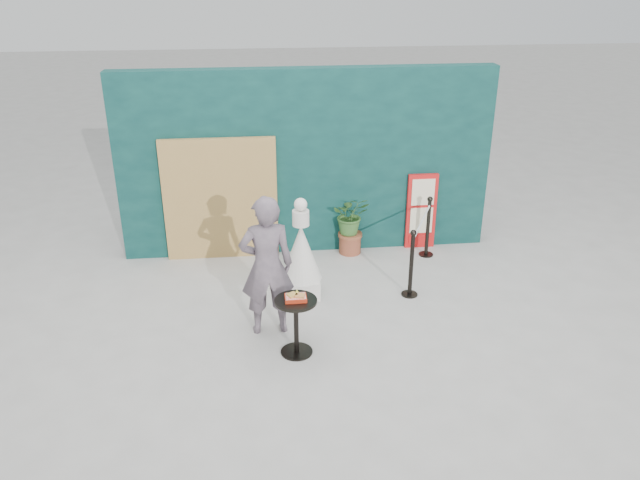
{
  "coord_description": "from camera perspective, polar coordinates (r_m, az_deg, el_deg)",
  "views": [
    {
      "loc": [
        -0.86,
        -6.49,
        4.47
      ],
      "look_at": [
        0.0,
        1.2,
        1.0
      ],
      "focal_mm": 35.0,
      "sensor_mm": 36.0,
      "label": 1
    }
  ],
  "objects": [
    {
      "name": "back_wall",
      "position": [
        10.12,
        -1.23,
        7.08
      ],
      "size": [
        6.0,
        0.3,
        3.0
      ],
      "primitive_type": "cube",
      "color": "#092C2C",
      "rests_on": "ground"
    },
    {
      "name": "menu_board",
      "position": [
        10.55,
        9.24,
        2.6
      ],
      "size": [
        0.5,
        0.07,
        1.3
      ],
      "color": "red",
      "rests_on": "ground"
    },
    {
      "name": "woman",
      "position": [
        7.92,
        -4.89,
        -2.39
      ],
      "size": [
        0.72,
        0.5,
        1.89
      ],
      "primitive_type": "imported",
      "rotation": [
        0.0,
        0.0,
        3.22
      ],
      "color": "slate",
      "rests_on": "ground"
    },
    {
      "name": "bamboo_fence",
      "position": [
        10.06,
        -9.08,
        3.67
      ],
      "size": [
        1.8,
        0.08,
        2.0
      ],
      "primitive_type": "cube",
      "color": "tan",
      "rests_on": "ground"
    },
    {
      "name": "cafe_table",
      "position": [
        7.65,
        -2.2,
        -7.13
      ],
      "size": [
        0.52,
        0.52,
        0.75
      ],
      "color": "black",
      "rests_on": "ground"
    },
    {
      "name": "planter",
      "position": [
        10.24,
        2.8,
        1.84
      ],
      "size": [
        0.6,
        0.52,
        1.01
      ],
      "color": "brown",
      "rests_on": "ground"
    },
    {
      "name": "food_basket",
      "position": [
        7.51,
        -2.22,
        -5.24
      ],
      "size": [
        0.26,
        0.19,
        0.11
      ],
      "color": "#B12A12",
      "rests_on": "cafe_table"
    },
    {
      "name": "ground",
      "position": [
        7.93,
        0.98,
        -10.17
      ],
      "size": [
        60.0,
        60.0,
        0.0
      ],
      "primitive_type": "plane",
      "color": "#ADAAA5",
      "rests_on": "ground"
    },
    {
      "name": "statue",
      "position": [
        8.91,
        -1.72,
        -1.52
      ],
      "size": [
        0.59,
        0.59,
        1.5
      ],
      "color": "silver",
      "rests_on": "ground"
    },
    {
      "name": "stanchion_barrier",
      "position": [
        9.67,
        9.14,
        -0.44
      ],
      "size": [
        0.84,
        1.54,
        1.03
      ],
      "color": "black",
      "rests_on": "ground"
    }
  ]
}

